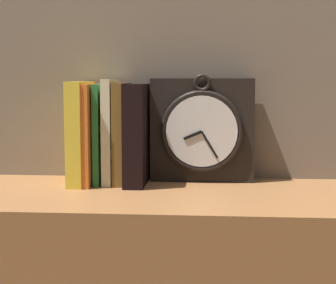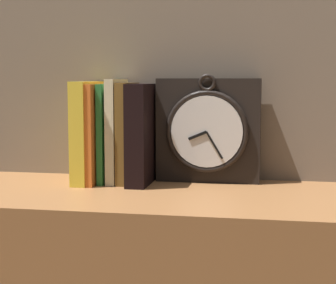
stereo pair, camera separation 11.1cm
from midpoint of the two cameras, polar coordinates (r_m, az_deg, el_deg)
The scene contains 7 objects.
clock at distance 1.24m, azimuth 0.93°, elevation 1.22°, with size 0.23×0.07×0.24m.
book_slot0_yellow at distance 1.24m, azimuth -11.37°, elevation 0.93°, with size 0.03×0.15×0.22m.
book_slot1_orange at distance 1.24m, azimuth -10.28°, elevation 0.80°, with size 0.01×0.15×0.22m.
book_slot2_green at distance 1.24m, azimuth -9.37°, elevation 0.85°, with size 0.01×0.13×0.22m.
book_slot3_cream at distance 1.24m, azimuth -8.39°, elevation 1.09°, with size 0.02×0.13×0.23m.
book_slot4_brown at distance 1.23m, azimuth -7.30°, elevation 0.90°, with size 0.02×0.13×0.22m.
book_slot5_black at distance 1.21m, azimuth -5.80°, elevation 0.79°, with size 0.04×0.15×0.22m.
Camera 1 is at (0.09, -1.10, 0.93)m, focal length 60.00 mm.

